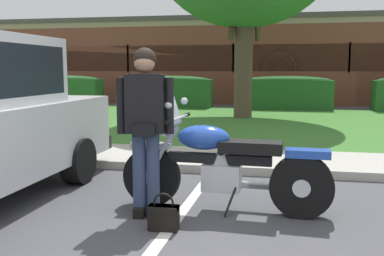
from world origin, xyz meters
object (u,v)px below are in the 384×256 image
at_px(motorcycle, 231,166).
at_px(hedge_center_left, 168,91).
at_px(hedge_left, 61,90).
at_px(handbag, 164,215).
at_px(brick_building, 243,62).
at_px(rider_person, 145,120).
at_px(hedge_center_right, 287,93).

bearing_deg(motorcycle, hedge_center_left, 107.55).
distance_m(hedge_left, hedge_center_left, 4.39).
bearing_deg(hedge_center_left, handbag, -75.78).
bearing_deg(handbag, brick_building, 92.63).
distance_m(motorcycle, rider_person, 1.02).
bearing_deg(rider_person, hedge_left, 121.35).
xyz_separation_m(hedge_center_left, hedge_center_right, (4.39, -0.00, 0.00)).
bearing_deg(brick_building, handbag, -87.37).
bearing_deg(rider_person, hedge_center_left, 103.37).
xyz_separation_m(hedge_center_left, brick_building, (2.20, 7.20, 1.22)).
xyz_separation_m(handbag, brick_building, (-0.89, 19.40, 1.73)).
height_order(motorcycle, hedge_left, motorcycle).
bearing_deg(hedge_left, hedge_center_right, -0.00).
height_order(rider_person, brick_building, brick_building).
bearing_deg(hedge_center_left, brick_building, 73.00).
xyz_separation_m(handbag, hedge_left, (-7.48, 12.20, 0.51)).
xyz_separation_m(motorcycle, rider_person, (-0.84, -0.30, 0.50)).
xyz_separation_m(hedge_center_right, brick_building, (-2.19, 7.20, 1.22)).
distance_m(motorcycle, hedge_left, 14.04).
xyz_separation_m(hedge_left, brick_building, (6.59, 7.20, 1.22)).
bearing_deg(hedge_center_right, hedge_center_left, 180.00).
bearing_deg(hedge_left, handbag, -58.48).
bearing_deg(rider_person, hedge_center_right, 82.37).
xyz_separation_m(hedge_left, hedge_center_left, (4.39, 0.00, 0.00)).
bearing_deg(rider_person, brick_building, 91.83).
bearing_deg(hedge_center_left, rider_person, -76.63).
relative_size(motorcycle, hedge_left, 0.68).
relative_size(rider_person, hedge_center_left, 0.52).
height_order(motorcycle, hedge_center_left, motorcycle).
relative_size(handbag, brick_building, 0.01).
xyz_separation_m(handbag, hedge_center_right, (1.30, 12.20, 0.51)).
bearing_deg(rider_person, handbag, -53.48).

